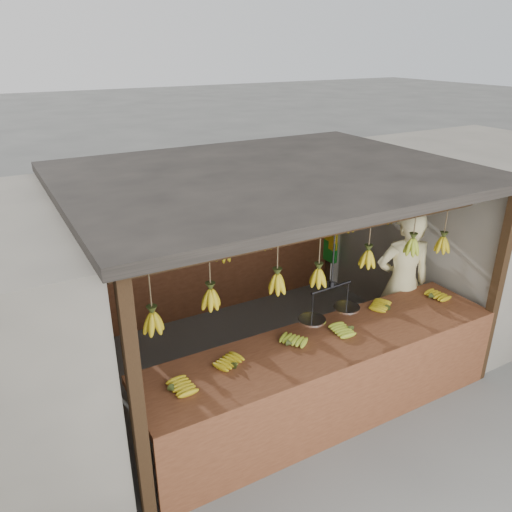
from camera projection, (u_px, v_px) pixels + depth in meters
ground at (268, 360)px, 6.20m from camera, size 80.00×80.00×0.00m
stall at (255, 201)px, 5.68m from camera, size 4.30×3.30×2.40m
neighbor_right at (478, 225)px, 7.36m from camera, size 3.00×3.00×2.30m
counter at (334, 363)px, 4.94m from camera, size 3.90×0.89×0.96m
hanging_bananas at (269, 239)px, 5.56m from camera, size 3.60×2.22×0.39m
balance_scale at (330, 309)px, 4.99m from camera, size 0.72×0.29×0.88m
vendor at (402, 284)px, 6.07m from camera, size 0.80×0.66×1.87m
bag_bundles at (332, 227)px, 7.76m from camera, size 0.08×0.26×1.17m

